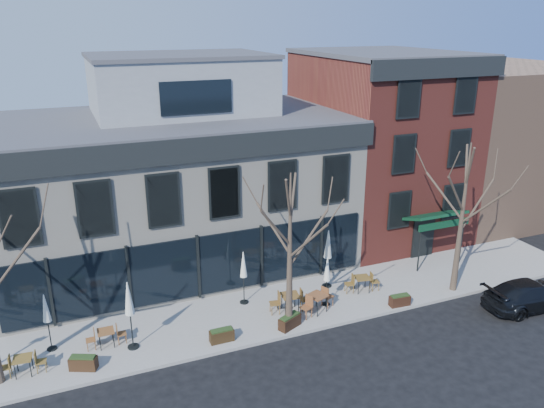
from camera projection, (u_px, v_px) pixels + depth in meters
name	position (u px, v px, depth m)	size (l,w,h in m)	color
ground	(200.00, 301.00, 25.68)	(120.00, 120.00, 0.00)	black
sidewalk_front	(279.00, 308.00, 24.95)	(33.50, 4.70, 0.15)	gray
corner_building	(173.00, 180.00, 28.56)	(18.39, 10.39, 11.10)	beige
red_brick_building	(379.00, 144.00, 32.82)	(8.20, 11.78, 11.18)	maroon
bg_building	(490.00, 137.00, 37.51)	(12.00, 12.00, 10.00)	#8C664C
tree_mid	(290.00, 251.00, 22.10)	(3.50, 3.55, 7.04)	#382B21
tree_right	(462.00, 217.00, 25.25)	(3.72, 3.77, 7.48)	#382B21
parked_sedan	(530.00, 294.00, 24.94)	(1.92, 4.71, 1.37)	black
cafe_set_0	(23.00, 364.00, 20.06)	(1.70, 0.73, 0.88)	brown
cafe_set_1	(106.00, 336.00, 21.81)	(1.65, 0.66, 0.87)	brown
cafe_set_3	(290.00, 301.00, 24.38)	(2.01, 0.90, 1.04)	brown
cafe_set_4	(317.00, 301.00, 24.34)	(2.03, 1.19, 1.05)	brown
cafe_set_5	(362.00, 282.00, 26.20)	(1.83, 0.84, 0.94)	brown
umbrella_0	(46.00, 311.00, 21.13)	(0.40, 0.40, 2.52)	black
umbrella_1	(129.00, 302.00, 21.14)	(0.48, 0.48, 3.00)	black
umbrella_2	(243.00, 267.00, 24.66)	(0.42, 0.42, 2.64)	black
umbrella_3	(327.00, 272.00, 24.53)	(0.39, 0.39, 2.45)	black
umbrella_4	(328.00, 247.00, 26.10)	(0.49, 0.49, 3.06)	black
planter_0	(83.00, 363.00, 20.40)	(1.11, 0.80, 0.58)	#301E10
planter_1	(222.00, 335.00, 22.18)	(1.02, 0.41, 0.57)	black
planter_2	(290.00, 321.00, 23.17)	(1.16, 0.84, 0.60)	black
planter_3	(400.00, 300.00, 24.96)	(1.01, 0.47, 0.55)	black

